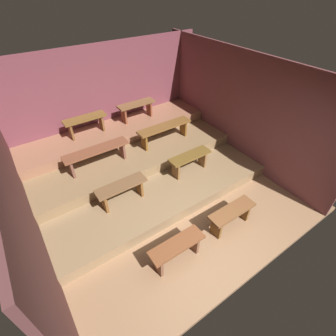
# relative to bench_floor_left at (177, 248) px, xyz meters

# --- Properties ---
(ground) EXTENTS (5.62, 5.41, 0.08)m
(ground) POSITION_rel_bench_floor_left_xyz_m (0.64, 1.76, -0.38)
(ground) COLOR #8C6647
(wall_back) EXTENTS (5.62, 0.06, 2.60)m
(wall_back) POSITION_rel_bench_floor_left_xyz_m (0.64, 4.09, 0.97)
(wall_back) COLOR brown
(wall_back) RESTS_ON ground
(wall_left) EXTENTS (0.06, 5.41, 2.60)m
(wall_left) POSITION_rel_bench_floor_left_xyz_m (-1.81, 1.76, 0.97)
(wall_left) COLOR brown
(wall_left) RESTS_ON ground
(wall_right) EXTENTS (0.06, 5.41, 2.60)m
(wall_right) POSITION_rel_bench_floor_left_xyz_m (3.08, 1.76, 0.97)
(wall_right) COLOR brown
(wall_right) RESTS_ON ground
(platform_lower) EXTENTS (4.82, 3.43, 0.24)m
(platform_lower) POSITION_rel_bench_floor_left_xyz_m (0.64, 2.35, -0.22)
(platform_lower) COLOR olive
(platform_lower) RESTS_ON ground
(platform_middle) EXTENTS (4.82, 2.18, 0.24)m
(platform_middle) POSITION_rel_bench_floor_left_xyz_m (0.64, 2.97, 0.02)
(platform_middle) COLOR olive
(platform_middle) RESTS_ON platform_lower
(platform_upper) EXTENTS (4.82, 1.06, 0.24)m
(platform_upper) POSITION_rel_bench_floor_left_xyz_m (0.64, 3.53, 0.26)
(platform_upper) COLOR #8D5D43
(platform_upper) RESTS_ON platform_middle
(bench_floor_left) EXTENTS (0.97, 0.31, 0.45)m
(bench_floor_left) POSITION_rel_bench_floor_left_xyz_m (0.00, 0.00, 0.00)
(bench_floor_left) COLOR brown
(bench_floor_left) RESTS_ON ground
(bench_floor_right) EXTENTS (0.97, 0.31, 0.45)m
(bench_floor_right) POSITION_rel_bench_floor_left_xyz_m (1.27, 0.00, 0.00)
(bench_floor_right) COLOR brown
(bench_floor_right) RESTS_ON ground
(bench_lower_left) EXTENTS (1.01, 0.31, 0.45)m
(bench_lower_left) POSITION_rel_bench_floor_left_xyz_m (-0.21, 1.54, 0.24)
(bench_lower_left) COLOR brown
(bench_lower_left) RESTS_ON platform_lower
(bench_lower_right) EXTENTS (1.01, 0.31, 0.45)m
(bench_lower_right) POSITION_rel_bench_floor_left_xyz_m (1.48, 1.54, 0.24)
(bench_lower_right) COLOR brown
(bench_lower_right) RESTS_ON platform_lower
(bench_middle_left) EXTENTS (1.41, 0.31, 0.45)m
(bench_middle_left) POSITION_rel_bench_floor_left_xyz_m (-0.24, 2.60, 0.49)
(bench_middle_left) COLOR brown
(bench_middle_left) RESTS_ON platform_middle
(bench_middle_right) EXTENTS (1.41, 0.31, 0.45)m
(bench_middle_right) POSITION_rel_bench_floor_left_xyz_m (1.51, 2.60, 0.49)
(bench_middle_right) COLOR brown
(bench_middle_right) RESTS_ON platform_middle
(bench_upper_left) EXTENTS (1.01, 0.31, 0.45)m
(bench_upper_left) POSITION_rel_bench_floor_left_xyz_m (-0.06, 3.65, 0.71)
(bench_upper_left) COLOR brown
(bench_upper_left) RESTS_ON platform_upper
(bench_upper_right) EXTENTS (1.01, 0.31, 0.45)m
(bench_upper_right) POSITION_rel_bench_floor_left_xyz_m (1.33, 3.65, 0.71)
(bench_upper_right) COLOR brown
(bench_upper_right) RESTS_ON platform_upper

